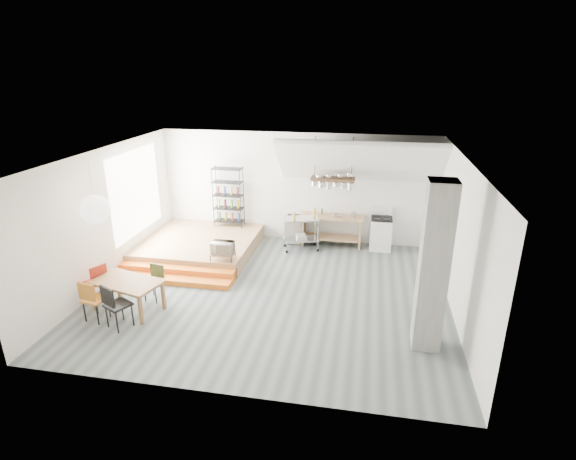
% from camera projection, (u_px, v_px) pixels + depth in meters
% --- Properties ---
extents(floor, '(8.00, 8.00, 0.00)m').
position_uv_depth(floor, '(271.00, 292.00, 10.46)').
color(floor, '#4E595B').
rests_on(floor, ground).
extents(wall_back, '(8.00, 0.04, 3.20)m').
position_uv_depth(wall_back, '(296.00, 188.00, 13.13)').
color(wall_back, silver).
rests_on(wall_back, ground).
extents(wall_left, '(0.04, 7.00, 3.20)m').
position_uv_depth(wall_left, '(105.00, 217.00, 10.59)').
color(wall_left, silver).
rests_on(wall_left, ground).
extents(wall_right, '(0.04, 7.00, 3.20)m').
position_uv_depth(wall_right, '(460.00, 240.00, 9.22)').
color(wall_right, silver).
rests_on(wall_right, ground).
extents(ceiling, '(8.00, 7.00, 0.02)m').
position_uv_depth(ceiling, '(269.00, 156.00, 9.35)').
color(ceiling, white).
rests_on(ceiling, wall_back).
extents(slope_ceiling, '(4.40, 1.44, 1.32)m').
position_uv_depth(slope_ceiling, '(360.00, 162.00, 11.94)').
color(slope_ceiling, white).
rests_on(slope_ceiling, wall_back).
extents(window_pane, '(0.02, 2.50, 2.20)m').
position_uv_depth(window_pane, '(136.00, 192.00, 11.90)').
color(window_pane, white).
rests_on(window_pane, wall_left).
extents(platform, '(3.00, 3.00, 0.40)m').
position_uv_depth(platform, '(200.00, 245.00, 12.66)').
color(platform, '#A37B51').
rests_on(platform, ground).
extents(step_lower, '(3.00, 0.35, 0.13)m').
position_uv_depth(step_lower, '(171.00, 280.00, 10.91)').
color(step_lower, orange).
rests_on(step_lower, ground).
extents(step_upper, '(3.00, 0.35, 0.27)m').
position_uv_depth(step_upper, '(177.00, 271.00, 11.21)').
color(step_upper, orange).
rests_on(step_upper, ground).
extents(concrete_column, '(0.50, 0.50, 3.20)m').
position_uv_depth(concrete_column, '(433.00, 268.00, 7.96)').
color(concrete_column, slate).
rests_on(concrete_column, ground).
extents(kitchen_counter, '(1.80, 0.60, 0.91)m').
position_uv_depth(kitchen_counter, '(332.00, 225.00, 12.96)').
color(kitchen_counter, '#A37B51').
rests_on(kitchen_counter, ground).
extents(stove, '(0.60, 0.60, 1.18)m').
position_uv_depth(stove, '(381.00, 233.00, 12.77)').
color(stove, white).
rests_on(stove, ground).
extents(pot_rack, '(1.20, 0.50, 1.43)m').
position_uv_depth(pot_rack, '(334.00, 182.00, 12.28)').
color(pot_rack, '#432A1A').
rests_on(pot_rack, ceiling).
extents(wire_shelving, '(0.88, 0.38, 1.80)m').
position_uv_depth(wire_shelving, '(228.00, 196.00, 13.29)').
color(wire_shelving, black).
rests_on(wire_shelving, platform).
extents(microwave_shelf, '(0.60, 0.40, 0.16)m').
position_uv_depth(microwave_shelf, '(223.00, 254.00, 11.20)').
color(microwave_shelf, '#A37B51').
rests_on(microwave_shelf, platform).
extents(paper_lantern, '(0.60, 0.60, 0.60)m').
position_uv_depth(paper_lantern, '(95.00, 209.00, 9.21)').
color(paper_lantern, white).
rests_on(paper_lantern, ceiling).
extents(dining_table, '(1.60, 1.16, 0.69)m').
position_uv_depth(dining_table, '(127.00, 284.00, 9.52)').
color(dining_table, brown).
rests_on(dining_table, ground).
extents(chair_mustard, '(0.49, 0.49, 0.91)m').
position_uv_depth(chair_mustard, '(92.00, 298.00, 9.10)').
color(chair_mustard, '#B26B1E').
rests_on(chair_mustard, ground).
extents(chair_black, '(0.59, 0.59, 0.96)m').
position_uv_depth(chair_black, '(114.00, 303.00, 8.85)').
color(chair_black, black).
rests_on(chair_black, ground).
extents(chair_olive, '(0.43, 0.43, 0.80)m').
position_uv_depth(chair_olive, '(155.00, 279.00, 10.04)').
color(chair_olive, brown).
rests_on(chair_olive, ground).
extents(chair_red, '(0.55, 0.55, 0.90)m').
position_uv_depth(chair_red, '(97.00, 280.00, 9.88)').
color(chair_red, '#A82718').
rests_on(chair_red, ground).
extents(rolling_cart, '(1.06, 0.79, 0.94)m').
position_uv_depth(rolling_cart, '(301.00, 229.00, 12.69)').
color(rolling_cart, silver).
rests_on(rolling_cart, ground).
extents(mini_fridge, '(0.47, 0.47, 0.80)m').
position_uv_depth(mini_fridge, '(295.00, 230.00, 13.27)').
color(mini_fridge, black).
rests_on(mini_fridge, ground).
extents(microwave, '(0.56, 0.39, 0.30)m').
position_uv_depth(microwave, '(222.00, 248.00, 11.14)').
color(microwave, beige).
rests_on(microwave, microwave_shelf).
extents(bowl, '(0.28, 0.28, 0.06)m').
position_uv_depth(bowl, '(337.00, 216.00, 12.78)').
color(bowl, silver).
rests_on(bowl, kitchen_counter).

